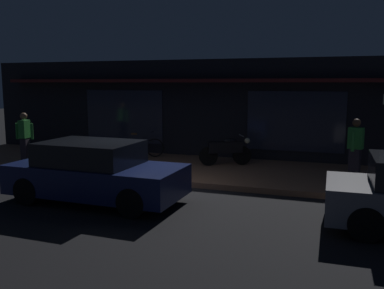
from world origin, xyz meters
name	(u,v)px	position (x,y,z in m)	size (l,w,h in m)	color
ground_plane	(143,194)	(0.00, 0.00, 0.00)	(60.00, 60.00, 0.00)	black
sidewalk_slab	(184,168)	(0.00, 3.00, 0.07)	(18.00, 4.00, 0.15)	#8C6047
storefront_building	(215,108)	(0.00, 6.39, 1.80)	(18.00, 3.30, 3.60)	black
motorcycle	(226,150)	(1.21, 3.62, 0.65)	(1.57, 0.93, 0.97)	black
bicycle_parked	(141,147)	(-2.07, 4.11, 0.51)	(1.63, 0.49, 0.91)	black
person_photographer	(25,137)	(-5.04, 1.66, 1.03)	(0.62, 0.41, 1.67)	#28232D
person_bystander	(355,148)	(5.04, 2.82, 1.03)	(0.43, 0.61, 1.67)	#28232D
parked_car_near	(95,172)	(-0.75, -0.98, 0.70)	(4.13, 1.84, 1.42)	black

